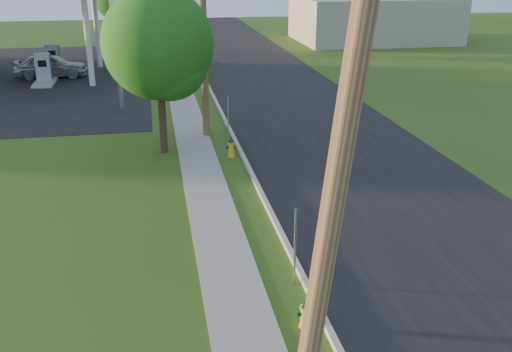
{
  "coord_description": "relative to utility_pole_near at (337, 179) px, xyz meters",
  "views": [
    {
      "loc": [
        -2.83,
        -7.48,
        7.45
      ],
      "look_at": [
        0.0,
        8.0,
        1.4
      ],
      "focal_mm": 40.0,
      "sensor_mm": 36.0,
      "label": 1
    }
  ],
  "objects": [
    {
      "name": "sign_post_far",
      "position": [
        0.85,
        29.2,
        -3.8
      ],
      "size": [
        0.05,
        0.04,
        2.0
      ],
      "primitive_type": "cube",
      "color": "gray",
      "rests_on": "ground"
    },
    {
      "name": "distant_building",
      "position": [
        18.6,
        46.0,
        -2.8
      ],
      "size": [
        14.0,
        10.0,
        4.0
      ],
      "primitive_type": "cube",
      "color": "#A19A8C",
      "rests_on": "ground"
    },
    {
      "name": "sign_post_near",
      "position": [
        0.85,
        5.2,
        -3.8
      ],
      "size": [
        0.05,
        0.04,
        2.0
      ],
      "primitive_type": "cube",
      "color": "gray",
      "rests_on": "ground"
    },
    {
      "name": "utility_pole_mid",
      "position": [
        -0.0,
        18.0,
        0.15
      ],
      "size": [
        1.4,
        0.32,
        9.8
      ],
      "color": "brown",
      "rests_on": "ground"
    },
    {
      "name": "car_silver",
      "position": [
        -8.78,
        33.0,
        -4.02
      ],
      "size": [
        4.68,
        2.08,
        1.57
      ],
      "primitive_type": "imported",
      "rotation": [
        0.0,
        0.0,
        1.52
      ],
      "color": "#ABAEB2",
      "rests_on": "ground"
    },
    {
      "name": "curb",
      "position": [
        1.1,
        11.0,
        -4.73
      ],
      "size": [
        0.15,
        120.0,
        0.15
      ],
      "primitive_type": "cube",
      "color": "#A9A69B",
      "rests_on": "ground"
    },
    {
      "name": "price_pylon",
      "position": [
        -3.9,
        23.5,
        0.63
      ],
      "size": [
        0.34,
        2.04,
        6.85
      ],
      "color": "gray",
      "rests_on": "ground"
    },
    {
      "name": "tree_verge",
      "position": [
        -1.84,
        15.87,
        -0.61
      ],
      "size": [
        4.3,
        4.3,
        6.52
      ],
      "color": "#332015",
      "rests_on": "ground"
    },
    {
      "name": "sidewalk",
      "position": [
        -0.65,
        11.0,
        -4.79
      ],
      "size": [
        1.5,
        120.0,
        0.03
      ],
      "primitive_type": "cube",
      "color": "#9A988D",
      "rests_on": "ground"
    },
    {
      "name": "hydrant_mid",
      "position": [
        0.66,
        14.83,
        -4.41
      ],
      "size": [
        0.42,
        0.37,
        0.81
      ],
      "color": "gold",
      "rests_on": "ground"
    },
    {
      "name": "road",
      "position": [
        5.1,
        11.0,
        -4.79
      ],
      "size": [
        8.0,
        120.0,
        0.02
      ],
      "primitive_type": "cube",
      "color": "black",
      "rests_on": "ground"
    },
    {
      "name": "hydrant_far",
      "position": [
        0.56,
        29.05,
        -4.45
      ],
      "size": [
        0.38,
        0.34,
        0.73
      ],
      "color": "yellow",
      "rests_on": "ground"
    },
    {
      "name": "fuel_pump_se",
      "position": [
        -8.9,
        35.0,
        -4.08
      ],
      "size": [
        1.2,
        3.2,
        1.9
      ],
      "color": "#A9A69B",
      "rests_on": "ground"
    },
    {
      "name": "hydrant_near",
      "position": [
        0.65,
        3.48,
        -4.48
      ],
      "size": [
        0.34,
        0.31,
        0.66
      ],
      "color": "yellow",
      "rests_on": "ground"
    },
    {
      "name": "fuel_pump_ne",
      "position": [
        -8.9,
        31.0,
        -4.08
      ],
      "size": [
        1.2,
        3.2,
        1.9
      ],
      "color": "#A9A69B",
      "rests_on": "ground"
    },
    {
      "name": "utility_pole_near",
      "position": [
        0.0,
        0.0,
        0.0
      ],
      "size": [
        1.4,
        0.32,
        9.48
      ],
      "color": "brown",
      "rests_on": "ground"
    },
    {
      "name": "sign_post_mid",
      "position": [
        0.85,
        17.0,
        -3.8
      ],
      "size": [
        0.05,
        0.04,
        2.0
      ],
      "primitive_type": "cube",
      "color": "gray",
      "rests_on": "ground"
    }
  ]
}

